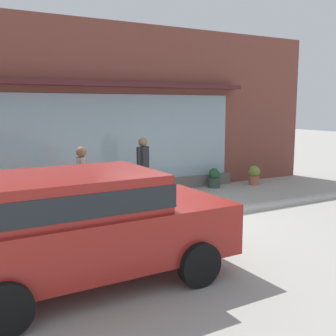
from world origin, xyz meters
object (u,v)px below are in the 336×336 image
pedestrian_passerby (143,165)px  potted_plant_by_entrance (123,183)px  potted_plant_window_left (254,174)px  pedestrian_with_handbag (82,180)px  fire_hydrant (111,199)px  potted_plant_window_center (214,178)px  parked_car_red (83,221)px

pedestrian_passerby → potted_plant_by_entrance: size_ratio=2.37×
pedestrian_passerby → potted_plant_window_left: 4.33m
pedestrian_with_handbag → fire_hydrant: bearing=113.0°
potted_plant_window_center → potted_plant_by_entrance: potted_plant_by_entrance is taller
potted_plant_by_entrance → potted_plant_window_center: bearing=-1.2°
parked_car_red → potted_plant_by_entrance: 5.57m
pedestrian_passerby → potted_plant_window_center: 3.04m
pedestrian_with_handbag → parked_car_red: bearing=-9.5°
fire_hydrant → potted_plant_by_entrance: (1.08, 1.79, -0.03)m
pedestrian_with_handbag → potted_plant_window_left: size_ratio=2.71×
parked_car_red → potted_plant_window_left: (7.12, 4.54, -0.58)m
potted_plant_by_entrance → pedestrian_passerby: bearing=-78.0°
pedestrian_with_handbag → pedestrian_passerby: 2.26m
potted_plant_window_left → potted_plant_by_entrance: size_ratio=0.86×
potted_plant_window_center → potted_plant_window_left: (1.39, -0.25, 0.03)m
pedestrian_with_handbag → pedestrian_passerby: pedestrian_passerby is taller
potted_plant_window_center → potted_plant_window_left: potted_plant_window_left is taller
pedestrian_passerby → potted_plant_window_left: pedestrian_passerby is taller
pedestrian_with_handbag → potted_plant_window_center: pedestrian_with_handbag is taller
fire_hydrant → potted_plant_window_left: fire_hydrant is taller
parked_car_red → potted_plant_window_center: bearing=38.9°
parked_car_red → potted_plant_window_center: 7.49m
potted_plant_window_center → parked_car_red: bearing=-140.1°
pedestrian_passerby → pedestrian_with_handbag: bearing=172.9°
parked_car_red → potted_plant_window_left: bearing=31.6°
pedestrian_passerby → potted_plant_by_entrance: bearing=65.4°
potted_plant_window_center → potted_plant_window_left: bearing=-10.1°
parked_car_red → potted_plant_window_left: size_ratio=6.77×
fire_hydrant → potted_plant_by_entrance: size_ratio=1.21×
potted_plant_window_center → potted_plant_by_entrance: 3.03m
fire_hydrant → potted_plant_window_left: 5.70m
parked_car_red → potted_plant_window_center: (5.73, 4.79, -0.61)m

